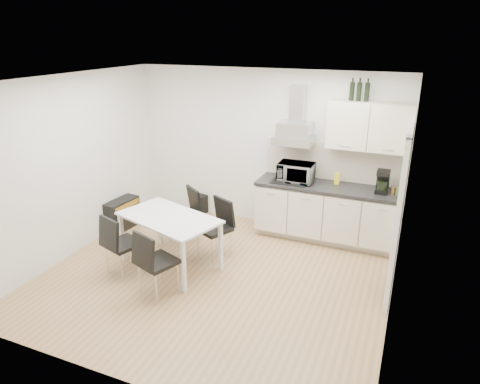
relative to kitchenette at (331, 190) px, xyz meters
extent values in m
plane|color=tan|center=(-1.19, -1.73, -0.83)|extent=(4.50, 4.50, 0.00)
cube|color=silver|center=(-1.19, 0.27, 0.47)|extent=(4.50, 0.10, 2.60)
cube|color=silver|center=(-1.19, -3.73, 0.47)|extent=(4.50, 0.10, 2.60)
cube|color=silver|center=(-3.44, -1.73, 0.47)|extent=(0.10, 4.00, 2.60)
cube|color=silver|center=(1.06, -1.73, 0.47)|extent=(0.10, 4.00, 2.60)
plane|color=white|center=(-1.19, -1.73, 1.77)|extent=(4.50, 4.50, 0.00)
cube|color=white|center=(1.02, -1.18, 0.22)|extent=(0.08, 1.04, 2.10)
cube|color=beige|center=(-0.04, 0.01, -0.78)|extent=(2.16, 0.52, 0.10)
cube|color=beige|center=(-0.04, -0.03, -0.35)|extent=(2.20, 0.60, 0.76)
cube|color=#232326|center=(-0.04, -0.04, 0.07)|extent=(2.22, 0.64, 0.04)
cube|color=beige|center=(-0.04, 0.25, 0.38)|extent=(2.20, 0.02, 0.58)
cube|color=beige|center=(0.46, 0.09, 1.02)|extent=(1.20, 0.35, 0.70)
cube|color=silver|center=(-0.64, 0.05, 0.82)|extent=(0.60, 0.46, 0.30)
cube|color=silver|center=(-0.64, 0.16, 1.27)|extent=(0.22, 0.20, 0.55)
imported|color=silver|center=(-0.56, -0.05, 0.27)|extent=(0.54, 0.30, 0.37)
cube|color=yellow|center=(0.06, 0.07, 0.18)|extent=(0.08, 0.04, 0.18)
cylinder|color=brown|center=(0.89, -0.08, 0.14)|extent=(0.04, 0.04, 0.11)
cylinder|color=#4C6626|center=(0.95, -0.08, 0.14)|extent=(0.04, 0.04, 0.11)
cylinder|color=black|center=(0.16, 0.09, 1.53)|extent=(0.07, 0.07, 0.32)
cylinder|color=black|center=(0.26, 0.09, 1.53)|extent=(0.07, 0.07, 0.32)
cylinder|color=black|center=(0.37, 0.09, 1.53)|extent=(0.07, 0.07, 0.32)
cube|color=white|center=(-1.90, -1.67, -0.10)|extent=(1.56, 1.17, 0.03)
cube|color=white|center=(-2.61, -1.81, -0.47)|extent=(0.06, 0.06, 0.72)
cube|color=white|center=(-1.39, -2.19, -0.47)|extent=(0.06, 0.06, 0.72)
cube|color=white|center=(-2.41, -1.15, -0.47)|extent=(0.06, 0.06, 0.72)
cube|color=white|center=(-1.18, -1.53, -0.47)|extent=(0.06, 0.06, 0.72)
cube|color=black|center=(-3.29, -0.92, -0.58)|extent=(0.32, 0.63, 0.51)
cube|color=gold|center=(-3.16, -0.92, -0.39)|extent=(0.07, 0.55, 0.08)
cube|color=black|center=(-2.38, 0.17, -0.66)|extent=(0.24, 0.22, 0.34)
camera|label=1|loc=(1.06, -6.25, 2.30)|focal=32.00mm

